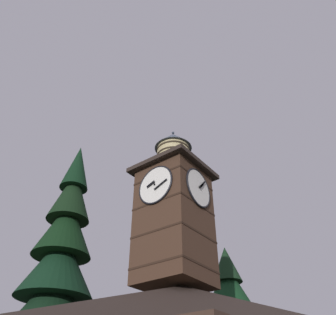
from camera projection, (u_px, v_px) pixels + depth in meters
clock_tower at (174, 209)px, 18.73m from camera, size 3.84×3.84×9.55m
pine_tree_behind at (55, 290)px, 19.52m from camera, size 5.96×5.96×17.15m
flying_bird_high at (183, 155)px, 27.25m from camera, size 0.61×0.27×0.15m
flying_bird_low at (194, 170)px, 27.21m from camera, size 0.55×0.46×0.12m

